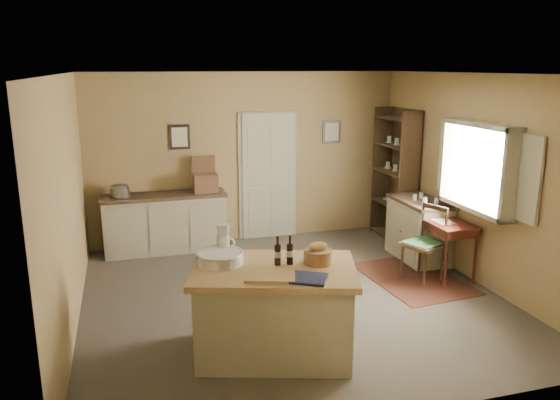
# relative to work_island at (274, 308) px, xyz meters

# --- Properties ---
(ground) EXTENTS (5.00, 5.00, 0.00)m
(ground) POSITION_rel_work_island_xyz_m (0.58, 1.24, -0.48)
(ground) COLOR brown
(ground) RESTS_ON ground
(wall_back) EXTENTS (5.00, 0.10, 2.70)m
(wall_back) POSITION_rel_work_island_xyz_m (0.58, 3.74, 0.87)
(wall_back) COLOR #9C7D49
(wall_back) RESTS_ON ground
(wall_front) EXTENTS (5.00, 0.10, 2.70)m
(wall_front) POSITION_rel_work_island_xyz_m (0.58, -1.26, 0.87)
(wall_front) COLOR #9C7D49
(wall_front) RESTS_ON ground
(wall_left) EXTENTS (0.10, 5.00, 2.70)m
(wall_left) POSITION_rel_work_island_xyz_m (-1.92, 1.24, 0.87)
(wall_left) COLOR #9C7D49
(wall_left) RESTS_ON ground
(wall_right) EXTENTS (0.10, 5.00, 2.70)m
(wall_right) POSITION_rel_work_island_xyz_m (3.08, 1.24, 0.87)
(wall_right) COLOR #9C7D49
(wall_right) RESTS_ON ground
(ceiling) EXTENTS (5.00, 5.00, 0.00)m
(ceiling) POSITION_rel_work_island_xyz_m (0.58, 1.24, 2.22)
(ceiling) COLOR silver
(ceiling) RESTS_ON wall_back
(door) EXTENTS (0.97, 0.06, 2.11)m
(door) POSITION_rel_work_island_xyz_m (0.93, 3.71, 0.57)
(door) COLOR #BCBC9F
(door) RESTS_ON ground
(framed_prints) EXTENTS (2.82, 0.02, 0.38)m
(framed_prints) POSITION_rel_work_island_xyz_m (0.78, 3.72, 1.24)
(framed_prints) COLOR black
(framed_prints) RESTS_ON ground
(window) EXTENTS (0.25, 1.99, 1.12)m
(window) POSITION_rel_work_island_xyz_m (3.00, 1.04, 1.07)
(window) COLOR #B6B28D
(window) RESTS_ON ground
(work_island) EXTENTS (1.79, 1.43, 1.20)m
(work_island) POSITION_rel_work_island_xyz_m (0.00, 0.00, 0.00)
(work_island) COLOR #B6B28D
(work_island) RESTS_ON ground
(sideboard) EXTENTS (1.85, 0.53, 1.18)m
(sideboard) POSITION_rel_work_island_xyz_m (-0.77, 3.44, -0.00)
(sideboard) COLOR #B6B28D
(sideboard) RESTS_ON ground
(rug) EXTENTS (1.23, 1.69, 0.01)m
(rug) POSITION_rel_work_island_xyz_m (2.33, 1.37, -0.48)
(rug) COLOR #422014
(rug) RESTS_ON ground
(writing_desk) EXTENTS (0.51, 0.84, 0.82)m
(writing_desk) POSITION_rel_work_island_xyz_m (2.78, 1.37, 0.18)
(writing_desk) COLOR #36120C
(writing_desk) RESTS_ON ground
(desk_chair) EXTENTS (0.59, 0.59, 0.98)m
(desk_chair) POSITION_rel_work_island_xyz_m (2.41, 1.30, 0.01)
(desk_chair) COLOR #312315
(desk_chair) RESTS_ON ground
(right_cabinet) EXTENTS (0.58, 1.05, 0.99)m
(right_cabinet) POSITION_rel_work_island_xyz_m (2.78, 2.05, -0.02)
(right_cabinet) COLOR #B6B28D
(right_cabinet) RESTS_ON ground
(shelving_unit) EXTENTS (0.36, 0.96, 2.13)m
(shelving_unit) POSITION_rel_work_island_xyz_m (2.93, 3.06, 0.58)
(shelving_unit) COLOR #312315
(shelving_unit) RESTS_ON ground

